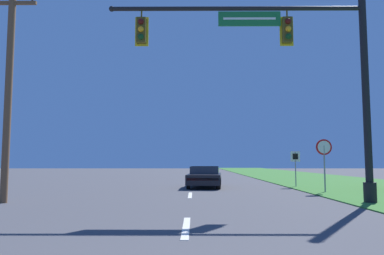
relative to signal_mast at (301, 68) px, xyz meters
The scene contains 7 objects.
grass_verge_right 20.75m from the signal_mast, 71.47° to the left, with size 10.00×110.00×0.04m.
road_center_line 12.82m from the signal_mast, 110.16° to the left, with size 0.16×34.80×0.01m.
signal_mast is the anchor object (origin of this frame).
car_ahead 9.95m from the signal_mast, 111.53° to the left, with size 2.16×4.61×1.19m.
stop_sign 5.96m from the signal_mast, 63.16° to the left, with size 0.76×0.07×2.50m.
route_sign_post 9.35m from the signal_mast, 76.82° to the left, with size 0.55×0.06×2.03m.
utility_pole_near 10.74m from the signal_mast, behind, with size 1.80×0.26×8.30m.
Camera 1 is at (0.18, -2.52, 1.47)m, focal length 35.00 mm.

